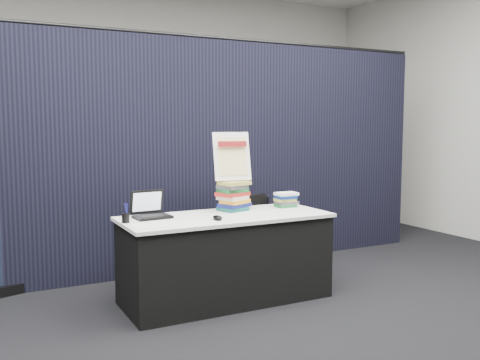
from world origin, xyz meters
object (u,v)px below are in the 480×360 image
display_table (226,258)px  book_stack_tall (233,196)px  stacking_chair (260,230)px  info_sign (232,157)px  book_stack_short (286,200)px  laptop (151,211)px

display_table → book_stack_tall: 0.57m
stacking_chair → info_sign: bearing=-158.4°
book_stack_tall → stacking_chair: (0.53, 0.45, -0.44)m
book_stack_tall → info_sign: info_sign is taller
book_stack_short → stacking_chair: book_stack_short is taller
display_table → info_sign: info_sign is taller
stacking_chair → laptop: bearing=-177.3°
display_table → stacking_chair: (0.71, 0.64, 0.06)m
laptop → book_stack_tall: 0.78m
laptop → book_stack_short: size_ratio=1.50×
book_stack_tall → book_stack_short: book_stack_tall is taller
display_table → book_stack_short: bearing=12.1°
book_stack_tall → book_stack_short: 0.54m
stacking_chair → book_stack_tall: bearing=-156.5°
book_stack_tall → stacking_chair: 0.83m
display_table → laptop: size_ratio=5.87×
book_stack_tall → stacking_chair: bearing=40.1°
stacking_chair → display_table: bearing=-154.3°
laptop → book_stack_short: laptop is taller
book_stack_short → info_sign: 0.68m
laptop → book_stack_short: 1.31m
laptop → info_sign: bearing=-0.8°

